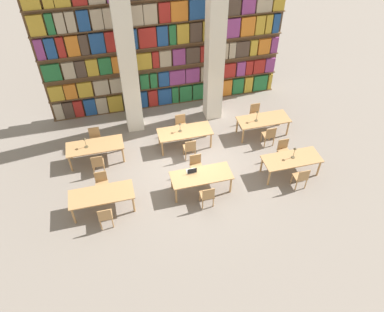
{
  "coord_description": "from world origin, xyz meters",
  "views": [
    {
      "loc": [
        -2.37,
        -9.42,
        9.6
      ],
      "look_at": [
        0.0,
        -0.11,
        0.65
      ],
      "focal_mm": 35.0,
      "sensor_mm": 36.0,
      "label": 1
    }
  ],
  "objects": [
    {
      "name": "pillar_center",
      "position": [
        1.64,
        2.87,
        3.0
      ],
      "size": [
        0.64,
        0.64,
        6.0
      ],
      "color": "silver",
      "rests_on": "ground_plane"
    },
    {
      "name": "reading_table_2",
      "position": [
        3.31,
        -1.16,
        0.64
      ],
      "size": [
        2.04,
        0.84,
        0.72
      ],
      "color": "tan",
      "rests_on": "ground_plane"
    },
    {
      "name": "reading_table_4",
      "position": [
        0.06,
        1.21,
        0.64
      ],
      "size": [
        2.04,
        0.84,
        0.72
      ],
      "color": "tan",
      "rests_on": "ground_plane"
    },
    {
      "name": "reading_table_5",
      "position": [
        3.21,
        1.17,
        0.64
      ],
      "size": [
        2.04,
        0.84,
        0.72
      ],
      "color": "tan",
      "rests_on": "ground_plane"
    },
    {
      "name": "bookshelf_bank",
      "position": [
        0.0,
        4.17,
        2.7
      ],
      "size": [
        9.78,
        0.35,
        5.5
      ],
      "color": "brown",
      "rests_on": "ground_plane"
    },
    {
      "name": "reading_table_0",
      "position": [
        -3.22,
        -1.19,
        0.64
      ],
      "size": [
        2.04,
        0.84,
        0.72
      ],
      "color": "tan",
      "rests_on": "ground_plane"
    },
    {
      "name": "desk_lamp_1",
      "position": [
        -3.56,
        1.2,
        1.0
      ],
      "size": [
        0.14,
        0.14,
        0.42
      ],
      "color": "brown",
      "rests_on": "reading_table_3"
    },
    {
      "name": "chair_1",
      "position": [
        -3.18,
        -0.48,
        0.49
      ],
      "size": [
        0.42,
        0.4,
        0.89
      ],
      "rotation": [
        0.0,
        0.0,
        3.14
      ],
      "color": "tan",
      "rests_on": "ground_plane"
    },
    {
      "name": "reading_table_1",
      "position": [
        0.05,
        -1.16,
        0.64
      ],
      "size": [
        2.04,
        0.84,
        0.72
      ],
      "color": "tan",
      "rests_on": "ground_plane"
    },
    {
      "name": "laptop",
      "position": [
        -0.22,
        -0.93,
        0.76
      ],
      "size": [
        0.32,
        0.22,
        0.21
      ],
      "rotation": [
        0.0,
        0.0,
        3.14
      ],
      "color": "silver",
      "rests_on": "reading_table_1"
    },
    {
      "name": "chair_7",
      "position": [
        -3.25,
        1.92,
        0.49
      ],
      "size": [
        0.42,
        0.4,
        0.89
      ],
      "rotation": [
        0.0,
        0.0,
        3.14
      ],
      "color": "tan",
      "rests_on": "ground_plane"
    },
    {
      "name": "chair_3",
      "position": [
        0.06,
        -0.45,
        0.49
      ],
      "size": [
        0.42,
        0.4,
        0.89
      ],
      "rotation": [
        0.0,
        0.0,
        3.14
      ],
      "color": "tan",
      "rests_on": "ground_plane"
    },
    {
      "name": "chair_6",
      "position": [
        -3.25,
        0.51,
        0.49
      ],
      "size": [
        0.42,
        0.4,
        0.89
      ],
      "color": "tan",
      "rests_on": "ground_plane"
    },
    {
      "name": "chair_10",
      "position": [
        3.18,
        0.47,
        0.49
      ],
      "size": [
        0.42,
        0.4,
        0.89
      ],
      "color": "tan",
      "rests_on": "ground_plane"
    },
    {
      "name": "desk_lamp_3",
      "position": [
        2.9,
        1.15,
        1.04
      ],
      "size": [
        0.14,
        0.14,
        0.47
      ],
      "color": "brown",
      "rests_on": "reading_table_5"
    },
    {
      "name": "chair_11",
      "position": [
        3.18,
        1.88,
        0.49
      ],
      "size": [
        0.42,
        0.4,
        0.89
      ],
      "rotation": [
        0.0,
        0.0,
        3.14
      ],
      "color": "tan",
      "rests_on": "ground_plane"
    },
    {
      "name": "desk_lamp_0",
      "position": [
        3.36,
        -1.12,
        1.03
      ],
      "size": [
        0.14,
        0.14,
        0.46
      ],
      "color": "brown",
      "rests_on": "reading_table_2"
    },
    {
      "name": "chair_5",
      "position": [
        3.35,
        -0.46,
        0.49
      ],
      "size": [
        0.42,
        0.4,
        0.89
      ],
      "rotation": [
        0.0,
        0.0,
        3.14
      ],
      "color": "tan",
      "rests_on": "ground_plane"
    },
    {
      "name": "reading_table_3",
      "position": [
        -3.27,
        1.22,
        0.64
      ],
      "size": [
        2.04,
        0.84,
        0.72
      ],
      "color": "tan",
      "rests_on": "ground_plane"
    },
    {
      "name": "pillar_left",
      "position": [
        -1.64,
        2.87,
        3.0
      ],
      "size": [
        0.64,
        0.64,
        6.0
      ],
      "color": "silver",
      "rests_on": "ground_plane"
    },
    {
      "name": "chair_8",
      "position": [
        0.07,
        0.5,
        0.49
      ],
      "size": [
        0.42,
        0.4,
        0.89
      ],
      "color": "tan",
      "rests_on": "ground_plane"
    },
    {
      "name": "ground_plane",
      "position": [
        0.0,
        0.0,
        0.0
      ],
      "size": [
        40.0,
        40.0,
        0.0
      ],
      "primitive_type": "plane",
      "color": "gray"
    },
    {
      "name": "chair_0",
      "position": [
        -3.18,
        -1.89,
        0.49
      ],
      "size": [
        0.42,
        0.4,
        0.89
      ],
      "color": "tan",
      "rests_on": "ground_plane"
    },
    {
      "name": "chair_4",
      "position": [
        3.35,
        -1.87,
        0.49
      ],
      "size": [
        0.42,
        0.4,
        0.89
      ],
      "color": "tan",
      "rests_on": "ground_plane"
    },
    {
      "name": "chair_2",
      "position": [
        0.06,
        -1.86,
        0.49
      ],
      "size": [
        0.42,
        0.4,
        0.89
      ],
      "color": "tan",
      "rests_on": "ground_plane"
    },
    {
      "name": "desk_lamp_2",
      "position": [
        -0.11,
        1.25,
        0.98
      ],
      "size": [
        0.14,
        0.14,
        0.39
      ],
      "color": "brown",
      "rests_on": "reading_table_4"
    },
    {
      "name": "chair_9",
      "position": [
        0.07,
        1.91,
        0.49
      ],
      "size": [
        0.42,
        0.4,
        0.89
      ],
      "rotation": [
        0.0,
        0.0,
        3.14
      ],
      "color": "tan",
      "rests_on": "ground_plane"
    }
  ]
}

